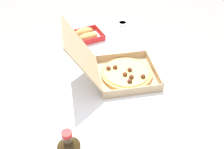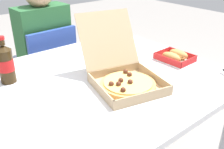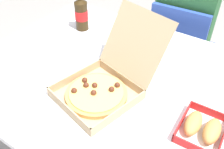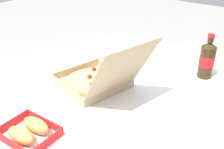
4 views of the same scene
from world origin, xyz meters
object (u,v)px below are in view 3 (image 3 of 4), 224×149
object	(u,v)px
chair	(178,49)
pizza_box_open	(103,85)
diner_person	(186,19)
bread_side_box	(202,128)
paper_menu	(187,59)
cola_bottle	(81,14)

from	to	relation	value
chair	pizza_box_open	distance (m)	0.93
diner_person	bread_side_box	xyz separation A→B (m)	(0.39, -0.90, 0.09)
bread_side_box	paper_menu	size ratio (longest dim) A/B	0.93
bread_side_box	cola_bottle	bearing A→B (deg)	157.37
chair	paper_menu	xyz separation A→B (m)	(0.18, -0.46, 0.27)
diner_person	chair	bearing A→B (deg)	-87.27
pizza_box_open	bread_side_box	size ratio (longest dim) A/B	2.49
diner_person	bread_side_box	size ratio (longest dim) A/B	5.90
pizza_box_open	bread_side_box	world-z (taller)	pizza_box_open
diner_person	paper_menu	bearing A→B (deg)	-70.07
paper_menu	bread_side_box	bearing A→B (deg)	-81.18
chair	diner_person	distance (m)	0.21
paper_menu	cola_bottle	bearing A→B (deg)	166.14
pizza_box_open	bread_side_box	xyz separation A→B (m)	(0.41, 0.03, -0.02)
diner_person	paper_menu	xyz separation A→B (m)	(0.19, -0.52, 0.06)
cola_bottle	bread_side_box	bearing A→B (deg)	-22.63
chair	paper_menu	size ratio (longest dim) A/B	3.95
chair	diner_person	bearing A→B (deg)	92.73
chair	paper_menu	distance (m)	0.56
diner_person	cola_bottle	xyz separation A→B (m)	(-0.43, -0.57, 0.16)
diner_person	cola_bottle	size ratio (longest dim) A/B	5.14
cola_bottle	paper_menu	distance (m)	0.62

